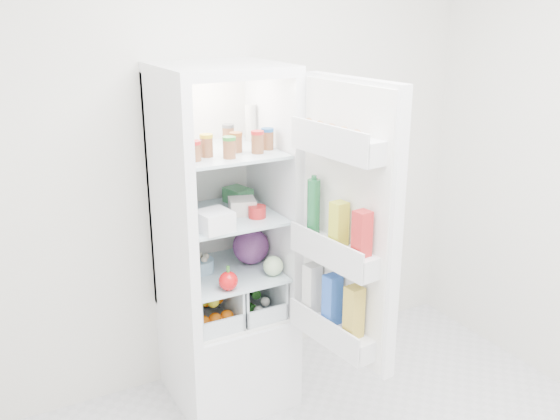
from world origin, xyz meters
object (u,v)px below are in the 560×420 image
mushroom_bowl (200,265)px  fridge_door (344,231)px  red_cabbage (251,246)px  refrigerator (222,280)px

mushroom_bowl → fridge_door: fridge_door is taller
red_cabbage → refrigerator: bearing=167.7°
mushroom_bowl → fridge_door: size_ratio=0.11×
refrigerator → red_cabbage: 0.24m
refrigerator → red_cabbage: size_ratio=9.39×
red_cabbage → fridge_door: 0.68m
fridge_door → refrigerator: bearing=21.2°
refrigerator → mushroom_bowl: size_ratio=12.78×
refrigerator → mushroom_bowl: (-0.12, -0.01, 0.12)m
mushroom_bowl → fridge_door: (0.46, -0.63, 0.31)m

